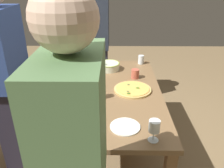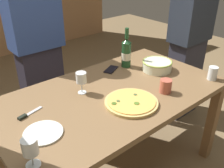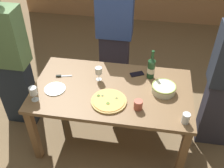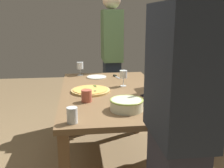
{
  "view_description": "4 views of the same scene",
  "coord_description": "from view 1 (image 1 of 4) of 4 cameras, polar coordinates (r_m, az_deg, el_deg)",
  "views": [
    {
      "loc": [
        -1.89,
        -0.02,
        1.72
      ],
      "look_at": [
        0.0,
        0.0,
        0.81
      ],
      "focal_mm": 36.82,
      "sensor_mm": 36.0,
      "label": 1
    },
    {
      "loc": [
        -0.97,
        -1.15,
        1.63
      ],
      "look_at": [
        0.0,
        0.0,
        0.81
      ],
      "focal_mm": 40.54,
      "sensor_mm": 36.0,
      "label": 2
    },
    {
      "loc": [
        0.32,
        -1.97,
        2.48
      ],
      "look_at": [
        0.0,
        0.0,
        0.81
      ],
      "focal_mm": 42.05,
      "sensor_mm": 36.0,
      "label": 3
    },
    {
      "loc": [
        2.29,
        -0.29,
        1.4
      ],
      "look_at": [
        0.0,
        0.0,
        0.81
      ],
      "focal_mm": 43.03,
      "sensor_mm": 36.0,
      "label": 4
    }
  ],
  "objects": [
    {
      "name": "ground_plane",
      "position": [
        2.56,
        -0.0,
        -16.68
      ],
      "size": [
        8.0,
        8.0,
        0.0
      ],
      "primitive_type": "plane",
      "color": "olive"
    },
    {
      "name": "dining_table",
      "position": [
        2.17,
        -0.0,
        -3.75
      ],
      "size": [
        1.6,
        0.9,
        0.75
      ],
      "color": "brown",
      "rests_on": "ground"
    },
    {
      "name": "pizza",
      "position": [
        2.13,
        5.13,
        -1.27
      ],
      "size": [
        0.34,
        0.34,
        0.03
      ],
      "color": "tan",
      "rests_on": "dining_table"
    },
    {
      "name": "serving_bowl",
      "position": [
        2.57,
        -0.77,
        4.53
      ],
      "size": [
        0.24,
        0.24,
        0.08
      ],
      "color": "silver",
      "rests_on": "dining_table"
    },
    {
      "name": "wine_bottle",
      "position": [
        2.43,
        -5.98,
        5.05
      ],
      "size": [
        0.08,
        0.08,
        0.33
      ],
      "color": "#1F4B27",
      "rests_on": "dining_table"
    },
    {
      "name": "wine_glass_near_pizza",
      "position": [
        1.94,
        -3.86,
        -0.9
      ],
      "size": [
        0.07,
        0.07,
        0.15
      ],
      "color": "white",
      "rests_on": "dining_table"
    },
    {
      "name": "wine_glass_by_bottle",
      "position": [
        1.49,
        10.45,
        -10.52
      ],
      "size": [
        0.07,
        0.07,
        0.15
      ],
      "color": "white",
      "rests_on": "dining_table"
    },
    {
      "name": "cup_amber",
      "position": [
        2.37,
        5.76,
        2.55
      ],
      "size": [
        0.08,
        0.08,
        0.09
      ],
      "primitive_type": "cylinder",
      "color": "#BB5843",
      "rests_on": "dining_table"
    },
    {
      "name": "cup_ceramic",
      "position": [
        2.77,
        7.21,
        6.03
      ],
      "size": [
        0.07,
        0.07,
        0.1
      ],
      "primitive_type": "cylinder",
      "color": "white",
      "rests_on": "dining_table"
    },
    {
      "name": "side_plate",
      "position": [
        1.64,
        3.27,
        -10.51
      ],
      "size": [
        0.21,
        0.21,
        0.01
      ],
      "primitive_type": "cylinder",
      "color": "white",
      "rests_on": "dining_table"
    },
    {
      "name": "cell_phone",
      "position": [
        2.34,
        -6.79,
        1.13
      ],
      "size": [
        0.16,
        0.13,
        0.01
      ],
      "primitive_type": "cube",
      "rotation": [
        0.0,
        0.0,
        2.02
      ],
      "color": "black",
      "rests_on": "dining_table"
    },
    {
      "name": "pizza_knife",
      "position": [
        1.65,
        -4.31,
        -10.36
      ],
      "size": [
        0.17,
        0.06,
        0.02
      ],
      "color": "silver",
      "rests_on": "dining_table"
    },
    {
      "name": "person_host",
      "position": [
        2.16,
        -24.27,
        0.49
      ],
      "size": [
        0.44,
        0.24,
        1.74
      ],
      "rotation": [
        0.0,
        0.0,
        -1.45
      ],
      "color": "#272432",
      "rests_on": "ground"
    },
    {
      "name": "person_guest_right",
      "position": [
        3.15,
        -3.01,
        9.76
      ],
      "size": [
        0.42,
        0.24,
        1.69
      ],
      "rotation": [
        0.0,
        0.0,
        -2.99
      ],
      "color": "#31313F",
      "rests_on": "ground"
    }
  ]
}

